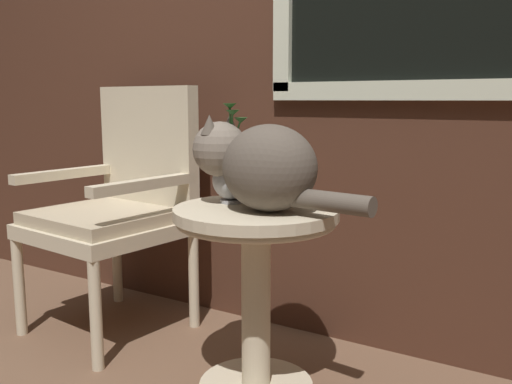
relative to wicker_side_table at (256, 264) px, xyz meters
The scene contains 5 objects.
back_wall 1.04m from the wicker_side_table, 107.59° to the left, with size 4.00×0.07×2.60m.
wicker_side_table is the anchor object (origin of this frame).
wicker_chair 0.81m from the wicker_side_table, 166.68° to the left, with size 0.61×0.60×1.02m.
cat 0.33m from the wicker_side_table, 38.89° to the right, with size 0.64×0.30×0.29m.
pewter_vase_with_ivy 0.30m from the wicker_side_table, 165.98° to the left, with size 0.12×0.12×0.33m.
Camera 1 is at (1.12, -1.38, 0.97)m, focal length 39.78 mm.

